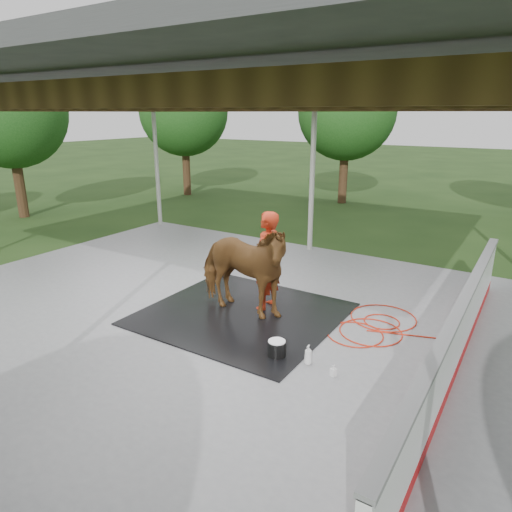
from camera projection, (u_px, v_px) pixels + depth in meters
The scene contains 12 objects.
ground at pixel (206, 309), 9.08m from camera, with size 100.00×100.00×0.00m, color #1E3814.
concrete_slab at pixel (206, 308), 9.07m from camera, with size 12.00×10.00×0.05m, color slate.
pavilion_structure at pixel (198, 99), 7.89m from camera, with size 12.60×10.60×4.05m.
dasher_board at pixel (456, 341), 6.56m from camera, with size 0.16×8.00×1.15m.
tree_belt at pixel (242, 110), 8.51m from camera, with size 28.00×28.00×5.80m.
rubber_mat at pixel (242, 314), 8.71m from camera, with size 3.51×3.29×0.03m, color black.
horse at pixel (241, 269), 8.44m from camera, with size 0.97×2.13×1.80m, color brown.
handler at pixel (267, 261), 8.72m from camera, with size 0.71×0.46×1.94m, color #AE2912.
wash_bucket at pixel (277, 348), 7.17m from camera, with size 0.30×0.30×0.28m.
soap_bottle_a at pixel (308, 354), 6.96m from camera, with size 0.12×0.12×0.31m, color silver.
soap_bottle_b at pixel (334, 370), 6.65m from camera, with size 0.08×0.08×0.18m, color #338CD8.
hose_coil at pixel (373, 326), 8.22m from camera, with size 2.08×2.02×0.02m.
Camera 1 is at (5.30, -6.52, 3.73)m, focal length 32.00 mm.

